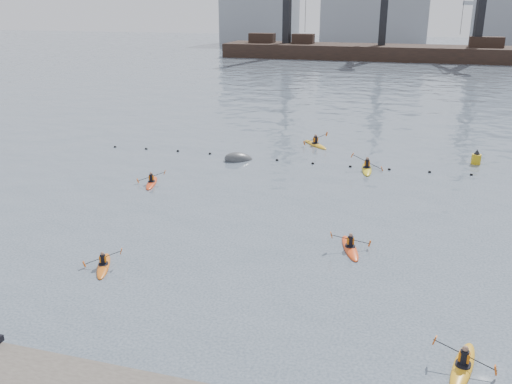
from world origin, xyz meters
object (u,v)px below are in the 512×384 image
kayaker_2 (152,182)px  kayaker_4 (350,247)px  kayaker_0 (103,265)px  kayaker_1 (463,366)px  kayaker_5 (315,144)px  kayaker_3 (367,168)px  nav_buoy (476,159)px  mooring_buoy (239,160)px

kayaker_2 → kayaker_4: (15.01, -6.92, 0.00)m
kayaker_0 → kayaker_1: kayaker_1 is taller
kayaker_1 → kayaker_2: size_ratio=1.08×
kayaker_4 → kayaker_5: (-5.75, 21.12, 0.01)m
kayaker_3 → kayaker_5: size_ratio=1.15×
kayaker_0 → kayaker_4: bearing=0.9°
kayaker_2 → kayaker_4: bearing=-41.8°
kayaker_2 → kayaker_5: size_ratio=0.96×
kayaker_3 → nav_buoy: kayaker_3 is taller
nav_buoy → mooring_buoy: bearing=-167.1°
kayaker_1 → mooring_buoy: bearing=137.4°
kayaker_5 → nav_buoy: (13.47, -2.30, 0.30)m
nav_buoy → kayaker_2: bearing=-152.4°
kayaker_2 → kayaker_5: (9.26, 14.20, 0.02)m
kayaker_5 → mooring_buoy: kayaker_5 is taller
kayaker_0 → kayaker_3: size_ratio=0.76×
kayaker_1 → kayaker_5: kayaker_5 is taller
kayaker_1 → kayaker_3: kayaker_3 is taller
nav_buoy → kayaker_5: bearing=170.3°
kayaker_4 → kayaker_2: bearing=-42.6°
kayaker_3 → kayaker_4: size_ratio=1.14×
kayaker_0 → mooring_buoy: size_ratio=1.13×
kayaker_2 → mooring_buoy: kayaker_2 is taller
mooring_buoy → kayaker_4: bearing=-53.1°
kayaker_1 → kayaker_3: size_ratio=0.91×
kayaker_1 → kayaker_5: (-10.82, 29.91, 0.01)m
kayaker_3 → kayaker_2: bearing=-158.4°
kayaker_0 → nav_buoy: bearing=27.1°
kayaker_3 → kayaker_4: (0.53, -14.72, -0.01)m
kayaker_2 → kayaker_5: kayaker_5 is taller
kayaker_1 → kayaker_2: bearing=155.0°
kayaker_5 → mooring_buoy: 8.35m
kayaker_5 → mooring_buoy: bearing=-169.4°
kayaker_0 → kayaker_5: kayaker_5 is taller
kayaker_1 → nav_buoy: (2.65, 27.61, 0.31)m
kayaker_4 → kayaker_5: bearing=-92.6°
kayaker_2 → nav_buoy: nav_buoy is taller
kayaker_2 → kayaker_3: 16.45m
kayaker_3 → kayaker_5: kayaker_3 is taller
kayaker_2 → kayaker_3: bearing=11.2°
kayaker_1 → mooring_buoy: kayaker_1 is taller
kayaker_1 → kayaker_4: kayaker_1 is taller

